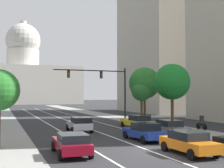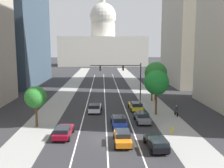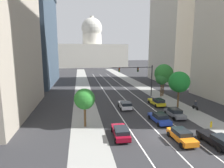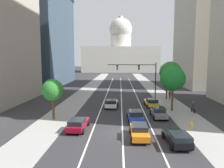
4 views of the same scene
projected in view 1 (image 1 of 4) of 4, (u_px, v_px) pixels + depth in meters
The scene contains 19 objects.
ground_plane at pixel (52, 115), 56.78m from camera, with size 400.00×400.00×0.00m, color #2B2B2D.
sidewalk_left at pixel (1, 118), 48.93m from camera, with size 4.49×130.00×0.01m, color gray.
sidewalk_right at pixel (106, 115), 55.27m from camera, with size 4.49×130.00×0.01m, color gray.
lane_stripe_left at pixel (45, 122), 41.55m from camera, with size 0.16×90.00×0.01m, color white.
lane_stripe_center at pixel (69, 121), 42.74m from camera, with size 0.16×90.00×0.01m, color white.
lane_stripe_right at pixel (92, 120), 43.94m from camera, with size 0.16×90.00×0.01m, color white.
office_tower_far_right at pixel (169, 38), 69.16m from camera, with size 18.05×22.15×33.85m.
capitol_building at pixel (23, 77), 132.65m from camera, with size 49.57×22.96×36.95m.
car_yellow at pixel (137, 121), 33.56m from camera, with size 2.20×4.59×1.48m.
car_white at pixel (80, 124), 30.09m from camera, with size 2.25×4.33×1.51m.
car_gray at pixel (170, 128), 27.01m from camera, with size 2.02×4.19×1.44m.
car_crimson at pixel (72, 143), 18.23m from camera, with size 2.14×4.61×1.36m.
car_orange at pixel (189, 142), 18.49m from camera, with size 1.96×4.32×1.42m.
car_blue at pixel (144, 131), 24.19m from camera, with size 2.15×4.63×1.45m.
traffic_signal_mast at pixel (104, 82), 40.87m from camera, with size 10.12×0.39×7.49m.
cyclist at pixel (202, 122), 31.96m from camera, with size 0.37×1.70×1.72m.
street_tree_near_right at pixel (172, 82), 32.02m from camera, with size 3.85×3.85×7.05m.
street_tree_far_right at pixel (141, 91), 41.95m from camera, with size 2.86×2.86×5.74m.
street_tree_mid_right at pixel (145, 83), 42.95m from camera, with size 4.53×4.53×7.71m.
Camera 1 is at (-9.24, -17.36, 3.60)m, focal length 48.11 mm.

